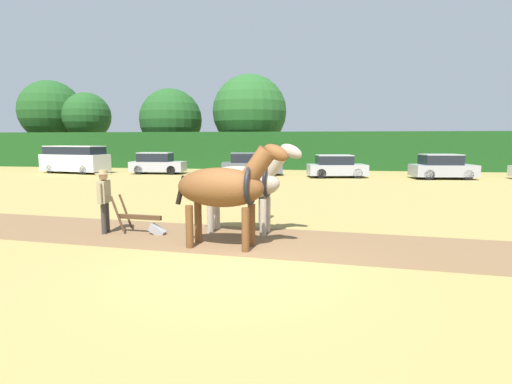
{
  "coord_description": "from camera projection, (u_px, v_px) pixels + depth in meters",
  "views": [
    {
      "loc": [
        1.72,
        -7.51,
        2.55
      ],
      "look_at": [
        -0.01,
        3.28,
        1.1
      ],
      "focal_mm": 28.0,
      "sensor_mm": 36.0,
      "label": 1
    }
  ],
  "objects": [
    {
      "name": "hedgerow",
      "position": [
        300.0,
        151.0,
        34.03
      ],
      "size": [
        64.12,
        1.81,
        3.18
      ],
      "primitive_type": "cube",
      "color": "#194719",
      "rests_on": "ground"
    },
    {
      "name": "draft_horse_lead_left",
      "position": [
        225.0,
        187.0,
        9.31
      ],
      "size": [
        2.82,
        1.15,
        2.52
      ],
      "rotation": [
        0.0,
        0.0,
        -0.09
      ],
      "color": "brown",
      "rests_on": "ground"
    },
    {
      "name": "parked_car_center_left",
      "position": [
        251.0,
        164.0,
        28.61
      ],
      "size": [
        4.52,
        2.54,
        1.6
      ],
      "rotation": [
        0.0,
        0.0,
        0.18
      ],
      "color": "#565B66",
      "rests_on": "ground"
    },
    {
      "name": "parked_car_left",
      "position": [
        157.0,
        164.0,
        29.68
      ],
      "size": [
        4.04,
        2.0,
        1.58
      ],
      "rotation": [
        0.0,
        0.0,
        0.08
      ],
      "color": "#A8A8B2",
      "rests_on": "ground"
    },
    {
      "name": "plow",
      "position": [
        144.0,
        222.0,
        10.81
      ],
      "size": [
        1.52,
        0.49,
        1.13
      ],
      "rotation": [
        0.0,
        0.0,
        -0.09
      ],
      "color": "#4C331E",
      "rests_on": "ground"
    },
    {
      "name": "draft_horse_lead_right",
      "position": [
        243.0,
        182.0,
        10.79
      ],
      "size": [
        3.0,
        1.13,
        2.51
      ],
      "rotation": [
        0.0,
        0.0,
        -0.09
      ],
      "color": "#B2A38E",
      "rests_on": "ground"
    },
    {
      "name": "farmer_at_plow",
      "position": [
        104.0,
        196.0,
        10.79
      ],
      "size": [
        0.43,
        0.66,
        1.73
      ],
      "rotation": [
        0.0,
        0.0,
        0.16
      ],
      "color": "#38332D",
      "rests_on": "ground"
    },
    {
      "name": "ground_plane",
      "position": [
        230.0,
        268.0,
        7.95
      ],
      "size": [
        240.0,
        240.0,
        0.0
      ],
      "primitive_type": "plane",
      "color": "#998447"
    },
    {
      "name": "farmer_beside_team",
      "position": [
        262.0,
        191.0,
        12.27
      ],
      "size": [
        0.32,
        0.65,
        1.66
      ],
      "rotation": [
        0.0,
        0.0,
        -0.26
      ],
      "color": "#4C4C4C",
      "rests_on": "ground"
    },
    {
      "name": "parked_van",
      "position": [
        75.0,
        159.0,
        30.16
      ],
      "size": [
        5.45,
        2.88,
        2.06
      ],
      "rotation": [
        0.0,
        0.0,
        -0.2
      ],
      "color": "silver",
      "rests_on": "ground"
    },
    {
      "name": "church_spire",
      "position": [
        248.0,
        111.0,
        72.85
      ],
      "size": [
        2.24,
        2.24,
        14.52
      ],
      "color": "gray",
      "rests_on": "ground"
    },
    {
      "name": "parked_car_center_right",
      "position": [
        442.0,
        167.0,
        25.77
      ],
      "size": [
        4.09,
        2.32,
        1.6
      ],
      "rotation": [
        0.0,
        0.0,
        0.13
      ],
      "color": "#9E9EA8",
      "rests_on": "ground"
    },
    {
      "name": "tree_center_left",
      "position": [
        171.0,
        120.0,
        40.53
      ],
      "size": [
        6.27,
        6.27,
        7.64
      ],
      "color": "brown",
      "rests_on": "ground"
    },
    {
      "name": "tree_far_left",
      "position": [
        51.0,
        112.0,
        42.54
      ],
      "size": [
        6.52,
        6.52,
        8.75
      ],
      "color": "#423323",
      "rests_on": "ground"
    },
    {
      "name": "plowed_furrow_strip",
      "position": [
        59.0,
        228.0,
        11.51
      ],
      "size": [
        34.76,
        5.87,
        0.01
      ],
      "primitive_type": "cube",
      "rotation": [
        0.0,
        0.0,
        -0.09
      ],
      "color": "brown",
      "rests_on": "ground"
    },
    {
      "name": "parked_car_center",
      "position": [
        336.0,
        167.0,
        26.8
      ],
      "size": [
        4.11,
        2.43,
        1.51
      ],
      "rotation": [
        0.0,
        0.0,
        0.18
      ],
      "color": "#A8A8B2",
      "rests_on": "ground"
    },
    {
      "name": "tree_left",
      "position": [
        87.0,
        116.0,
        41.48
      ],
      "size": [
        4.88,
        4.88,
        7.37
      ],
      "color": "#423323",
      "rests_on": "ground"
    },
    {
      "name": "tree_center",
      "position": [
        250.0,
        112.0,
        38.92
      ],
      "size": [
        7.2,
        7.2,
        8.8
      ],
      "color": "#423323",
      "rests_on": "ground"
    }
  ]
}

